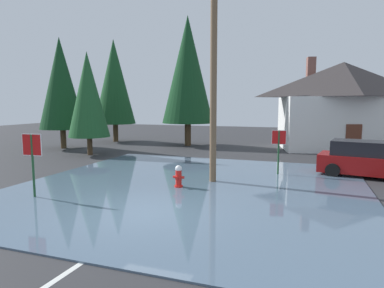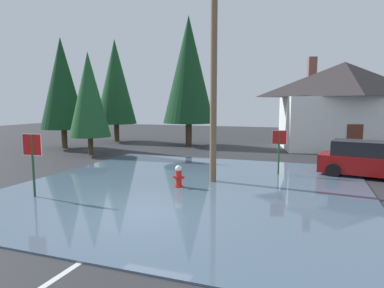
# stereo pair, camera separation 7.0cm
# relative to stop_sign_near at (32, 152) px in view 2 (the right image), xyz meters

# --- Properties ---
(ground_plane) EXTENTS (80.00, 80.00, 0.10)m
(ground_plane) POSITION_rel_stop_sign_near_xyz_m (4.39, -0.27, -1.69)
(ground_plane) COLOR #2D2D30
(flood_puddle) EXTENTS (13.54, 13.75, 0.05)m
(flood_puddle) POSITION_rel_stop_sign_near_xyz_m (4.68, 3.32, -1.62)
(flood_puddle) COLOR #4C6075
(flood_puddle) RESTS_ON ground
(lane_stop_bar) EXTENTS (3.58, 0.38, 0.01)m
(lane_stop_bar) POSITION_rel_stop_sign_near_xyz_m (3.86, -2.06, -1.64)
(lane_stop_bar) COLOR silver
(lane_stop_bar) RESTS_ON ground
(stop_sign_near) EXTENTS (0.77, 0.10, 2.29)m
(stop_sign_near) POSITION_rel_stop_sign_near_xyz_m (0.00, 0.00, 0.00)
(stop_sign_near) COLOR #1E4C28
(stop_sign_near) RESTS_ON ground
(fire_hydrant) EXTENTS (0.46, 0.40, 0.92)m
(fire_hydrant) POSITION_rel_stop_sign_near_xyz_m (4.30, 3.00, -1.19)
(fire_hydrant) COLOR red
(fire_hydrant) RESTS_ON ground
(utility_pole) EXTENTS (1.60, 0.28, 9.37)m
(utility_pole) POSITION_rel_stop_sign_near_xyz_m (5.31, 4.41, 3.22)
(utility_pole) COLOR brown
(utility_pole) RESTS_ON ground
(stop_sign_far) EXTENTS (0.66, 0.08, 2.11)m
(stop_sign_far) POSITION_rel_stop_sign_near_xyz_m (7.82, 6.78, -0.15)
(stop_sign_far) COLOR #1E4C28
(stop_sign_far) RESTS_ON ground
(house) EXTENTS (9.99, 7.53, 6.82)m
(house) POSITION_rel_stop_sign_near_xyz_m (11.34, 17.67, 1.64)
(house) COLOR silver
(house) RESTS_ON ground
(parked_car) EXTENTS (4.71, 2.66, 1.64)m
(parked_car) POSITION_rel_stop_sign_near_xyz_m (11.76, 7.76, -0.86)
(parked_car) COLOR maroon
(parked_car) RESTS_ON ground
(pine_tree_tall_left) EXTENTS (3.27, 3.27, 8.18)m
(pine_tree_tall_left) POSITION_rel_stop_sign_near_xyz_m (-8.28, 11.34, 3.17)
(pine_tree_tall_left) COLOR #4C3823
(pine_tree_tall_left) RESTS_ON ground
(pine_tree_mid_left) EXTENTS (3.55, 3.55, 8.88)m
(pine_tree_mid_left) POSITION_rel_stop_sign_near_xyz_m (-7.04, 16.60, 3.58)
(pine_tree_mid_left) COLOR #4C3823
(pine_tree_mid_left) RESTS_ON ground
(pine_tree_short_left) EXTENTS (2.66, 2.66, 6.64)m
(pine_tree_short_left) POSITION_rel_stop_sign_near_xyz_m (-4.38, 9.21, 2.27)
(pine_tree_short_left) COLOR #4C3823
(pine_tree_short_left) RESTS_ON ground
(pine_tree_far_center) EXTENTS (4.05, 4.05, 10.12)m
(pine_tree_far_center) POSITION_rel_stop_sign_near_xyz_m (0.00, 15.98, 4.31)
(pine_tree_far_center) COLOR #4C3823
(pine_tree_far_center) RESTS_ON ground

